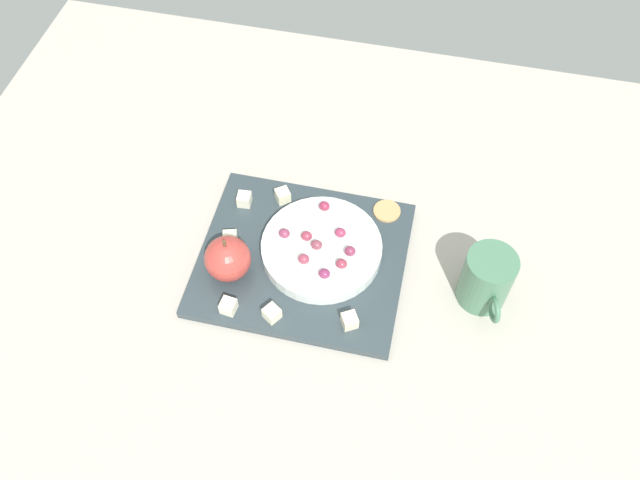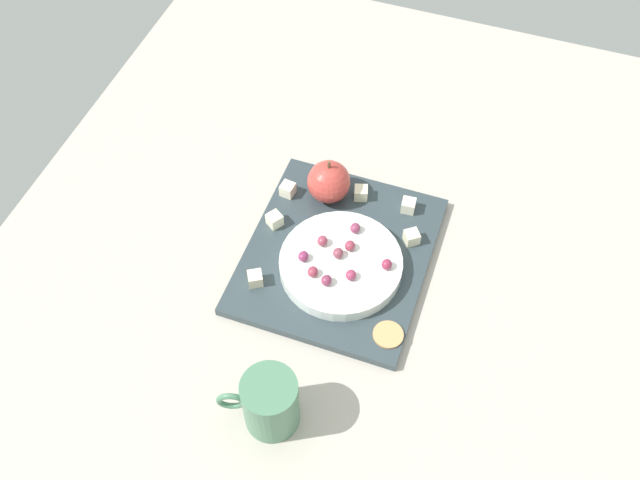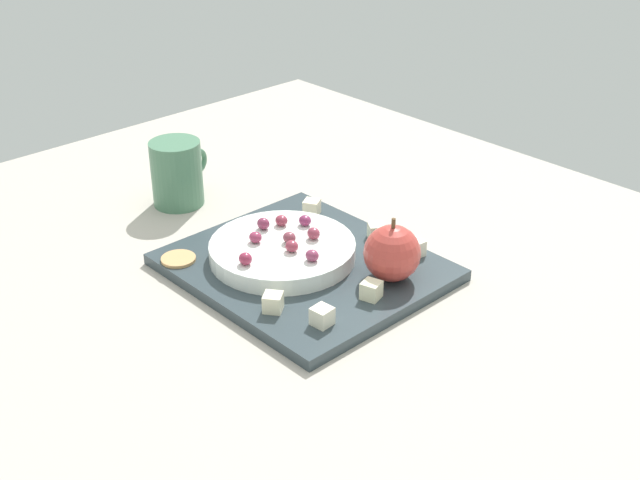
{
  "view_description": "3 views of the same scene",
  "coord_description": "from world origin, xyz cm",
  "px_view_note": "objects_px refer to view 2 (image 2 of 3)",
  "views": [
    {
      "loc": [
        -16.95,
        54.56,
        92.37
      ],
      "look_at": [
        -4.34,
        -1.66,
        7.66
      ],
      "focal_mm": 37.14,
      "sensor_mm": 36.0,
      "label": 1
    },
    {
      "loc": [
        -63.04,
        -18.51,
        96.9
      ],
      "look_at": [
        -3.41,
        2.47,
        8.81
      ],
      "focal_mm": 40.05,
      "sensor_mm": 36.0,
      "label": 2
    },
    {
      "loc": [
        67.39,
        -62.54,
        58.25
      ],
      "look_at": [
        -0.65,
        1.56,
        7.85
      ],
      "focal_mm": 46.96,
      "sensor_mm": 36.0,
      "label": 3
    }
  ],
  "objects_px": {
    "cheese_cube_0": "(364,194)",
    "grape_5": "(338,253)",
    "cheese_cube_1": "(408,206)",
    "cracker_0": "(388,335)",
    "grape_7": "(322,241)",
    "serving_dish": "(341,264)",
    "cheese_cube_2": "(255,279)",
    "cheese_cube_3": "(412,237)",
    "cheese_cube_5": "(288,189)",
    "grape_8": "(327,280)",
    "cheese_cube_4": "(276,217)",
    "grape_6": "(350,246)",
    "platter": "(340,255)",
    "grape_2": "(303,256)",
    "grape_3": "(355,228)",
    "cup": "(268,402)",
    "grape_1": "(351,275)",
    "grape_4": "(387,264)",
    "grape_0": "(313,272)",
    "apple_whole": "(329,182)"
  },
  "relations": [
    {
      "from": "cheese_cube_0",
      "to": "grape_5",
      "type": "height_order",
      "value": "grape_5"
    },
    {
      "from": "cheese_cube_0",
      "to": "cheese_cube_1",
      "type": "xyz_separation_m",
      "value": [
        0.0,
        -0.08,
        0.0
      ]
    },
    {
      "from": "cracker_0",
      "to": "grape_7",
      "type": "bearing_deg",
      "value": 52.28
    },
    {
      "from": "serving_dish",
      "to": "cracker_0",
      "type": "xyz_separation_m",
      "value": [
        -0.09,
        -0.1,
        -0.01
      ]
    },
    {
      "from": "cheese_cube_0",
      "to": "cheese_cube_2",
      "type": "bearing_deg",
      "value": 153.66
    },
    {
      "from": "cheese_cube_3",
      "to": "cheese_cube_5",
      "type": "xyz_separation_m",
      "value": [
        0.03,
        0.22,
        0.0
      ]
    },
    {
      "from": "serving_dish",
      "to": "grape_8",
      "type": "relative_size",
      "value": 10.79
    },
    {
      "from": "cheese_cube_1",
      "to": "cheese_cube_4",
      "type": "distance_m",
      "value": 0.22
    },
    {
      "from": "grape_7",
      "to": "grape_8",
      "type": "height_order",
      "value": "same"
    },
    {
      "from": "cheese_cube_5",
      "to": "grape_6",
      "type": "height_order",
      "value": "grape_6"
    },
    {
      "from": "platter",
      "to": "cheese_cube_5",
      "type": "relative_size",
      "value": 14.85
    },
    {
      "from": "grape_2",
      "to": "cheese_cube_2",
      "type": "bearing_deg",
      "value": 130.65
    },
    {
      "from": "cheese_cube_0",
      "to": "grape_3",
      "type": "relative_size",
      "value": 1.23
    },
    {
      "from": "cheese_cube_2",
      "to": "grape_5",
      "type": "xyz_separation_m",
      "value": [
        0.07,
        -0.11,
        0.02
      ]
    },
    {
      "from": "cracker_0",
      "to": "cup",
      "type": "relative_size",
      "value": 0.43
    },
    {
      "from": "grape_2",
      "to": "grape_7",
      "type": "height_order",
      "value": "grape_7"
    },
    {
      "from": "grape_3",
      "to": "grape_6",
      "type": "height_order",
      "value": "same"
    },
    {
      "from": "cheese_cube_3",
      "to": "cup",
      "type": "height_order",
      "value": "cup"
    },
    {
      "from": "grape_2",
      "to": "grape_7",
      "type": "relative_size",
      "value": 1.0
    },
    {
      "from": "cheese_cube_0",
      "to": "grape_3",
      "type": "height_order",
      "value": "grape_3"
    },
    {
      "from": "cheese_cube_3",
      "to": "cheese_cube_5",
      "type": "bearing_deg",
      "value": 83.1
    },
    {
      "from": "platter",
      "to": "cheese_cube_4",
      "type": "height_order",
      "value": "cheese_cube_4"
    },
    {
      "from": "cheese_cube_1",
      "to": "grape_3",
      "type": "distance_m",
      "value": 0.11
    },
    {
      "from": "grape_1",
      "to": "grape_4",
      "type": "distance_m",
      "value": 0.06
    },
    {
      "from": "cracker_0",
      "to": "grape_0",
      "type": "xyz_separation_m",
      "value": [
        0.05,
        0.13,
        0.03
      ]
    },
    {
      "from": "cheese_cube_1",
      "to": "cracker_0",
      "type": "distance_m",
      "value": 0.24
    },
    {
      "from": "grape_1",
      "to": "grape_7",
      "type": "relative_size",
      "value": 1.0
    },
    {
      "from": "grape_8",
      "to": "cup",
      "type": "distance_m",
      "value": 0.21
    },
    {
      "from": "apple_whole",
      "to": "grape_7",
      "type": "bearing_deg",
      "value": -165.92
    },
    {
      "from": "serving_dish",
      "to": "grape_2",
      "type": "bearing_deg",
      "value": 106.78
    },
    {
      "from": "cheese_cube_1",
      "to": "grape_8",
      "type": "xyz_separation_m",
      "value": [
        -0.19,
        0.07,
        0.02
      ]
    },
    {
      "from": "apple_whole",
      "to": "grape_4",
      "type": "distance_m",
      "value": 0.18
    },
    {
      "from": "cheese_cube_4",
      "to": "grape_3",
      "type": "bearing_deg",
      "value": -86.13
    },
    {
      "from": "apple_whole",
      "to": "grape_5",
      "type": "xyz_separation_m",
      "value": [
        -0.12,
        -0.06,
        -0.01
      ]
    },
    {
      "from": "serving_dish",
      "to": "grape_3",
      "type": "bearing_deg",
      "value": -3.16
    },
    {
      "from": "cheese_cube_0",
      "to": "grape_4",
      "type": "height_order",
      "value": "grape_4"
    },
    {
      "from": "serving_dish",
      "to": "cracker_0",
      "type": "height_order",
      "value": "serving_dish"
    },
    {
      "from": "cheese_cube_3",
      "to": "grape_5",
      "type": "height_order",
      "value": "grape_5"
    },
    {
      "from": "grape_1",
      "to": "cheese_cube_3",
      "type": "bearing_deg",
      "value": -30.58
    },
    {
      "from": "grape_0",
      "to": "grape_3",
      "type": "relative_size",
      "value": 1.0
    },
    {
      "from": "cheese_cube_0",
      "to": "grape_0",
      "type": "distance_m",
      "value": 0.19
    },
    {
      "from": "serving_dish",
      "to": "grape_4",
      "type": "relative_size",
      "value": 10.79
    },
    {
      "from": "cheese_cube_2",
      "to": "grape_3",
      "type": "distance_m",
      "value": 0.17
    },
    {
      "from": "cheese_cube_1",
      "to": "grape_7",
      "type": "height_order",
      "value": "grape_7"
    },
    {
      "from": "cheese_cube_3",
      "to": "grape_1",
      "type": "bearing_deg",
      "value": 149.42
    },
    {
      "from": "grape_0",
      "to": "grape_1",
      "type": "height_order",
      "value": "same"
    },
    {
      "from": "cheese_cube_4",
      "to": "grape_2",
      "type": "bearing_deg",
      "value": -133.01
    },
    {
      "from": "cheese_cube_3",
      "to": "grape_8",
      "type": "xyz_separation_m",
      "value": [
        -0.13,
        0.1,
        0.02
      ]
    },
    {
      "from": "grape_1",
      "to": "cheese_cube_4",
      "type": "bearing_deg",
      "value": 63.28
    },
    {
      "from": "apple_whole",
      "to": "cheese_cube_5",
      "type": "bearing_deg",
      "value": 105.64
    }
  ]
}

